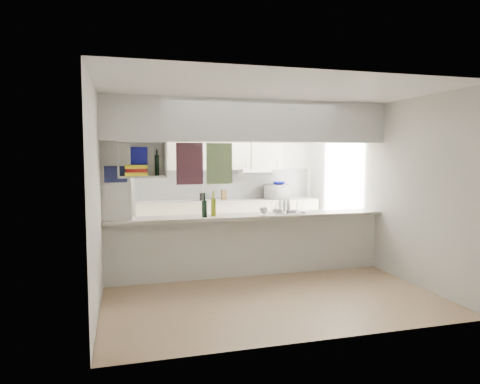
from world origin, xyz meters
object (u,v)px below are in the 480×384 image
object	(u,v)px
microwave	(277,192)
bowl	(279,183)
wine_bottles	(209,207)
dish_rack	(286,207)

from	to	relation	value
microwave	bowl	xyz separation A→B (m)	(0.04, 0.00, 0.17)
microwave	bowl	size ratio (longest dim) A/B	2.09
microwave	wine_bottles	world-z (taller)	wine_bottles
microwave	wine_bottles	bearing A→B (deg)	67.09
microwave	bowl	world-z (taller)	bowl
dish_rack	wine_bottles	bearing A→B (deg)	-166.45
dish_rack	microwave	bearing A→B (deg)	83.07
microwave	wine_bottles	size ratio (longest dim) A/B	1.40
bowl	dish_rack	size ratio (longest dim) A/B	0.53
microwave	dish_rack	distance (m)	2.15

